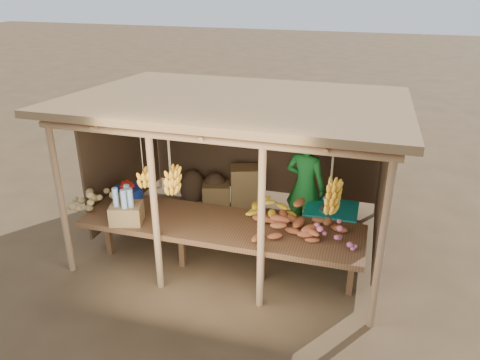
# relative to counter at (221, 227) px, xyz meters

# --- Properties ---
(ground) EXTENTS (60.00, 60.00, 0.00)m
(ground) POSITION_rel_counter_xyz_m (-0.00, 0.95, -0.74)
(ground) COLOR brown
(ground) RESTS_ON ground
(stall_structure) EXTENTS (4.70, 3.50, 2.43)m
(stall_structure) POSITION_rel_counter_xyz_m (0.05, 0.90, 1.17)
(stall_structure) COLOR tan
(stall_structure) RESTS_ON ground
(counter) EXTENTS (3.90, 1.05, 0.80)m
(counter) POSITION_rel_counter_xyz_m (0.00, 0.00, 0.00)
(counter) COLOR brown
(counter) RESTS_ON ground
(potato_heap) EXTENTS (1.20, 0.87, 0.37)m
(potato_heap) POSITION_rel_counter_xyz_m (-1.82, -0.07, 0.25)
(potato_heap) COLOR tan
(potato_heap) RESTS_ON counter
(sweet_potato_heap) EXTENTS (1.17, 0.73, 0.36)m
(sweet_potato_heap) POSITION_rel_counter_xyz_m (1.05, -0.01, 0.24)
(sweet_potato_heap) COLOR #A15029
(sweet_potato_heap) RESTS_ON counter
(onion_heap) EXTENTS (0.79, 0.49, 0.35)m
(onion_heap) POSITION_rel_counter_xyz_m (1.47, -0.02, 0.24)
(onion_heap) COLOR #CB6380
(onion_heap) RESTS_ON counter
(banana_pile) EXTENTS (0.65, 0.43, 0.35)m
(banana_pile) POSITION_rel_counter_xyz_m (0.60, 0.42, 0.24)
(banana_pile) COLOR yellow
(banana_pile) RESTS_ON counter
(tomato_basin) EXTENTS (0.45, 0.45, 0.23)m
(tomato_basin) POSITION_rel_counter_xyz_m (-1.63, 0.41, 0.16)
(tomato_basin) COLOR navy
(tomato_basin) RESTS_ON counter
(bottle_box) EXTENTS (0.50, 0.44, 0.54)m
(bottle_box) POSITION_rel_counter_xyz_m (-1.25, -0.32, 0.27)
(bottle_box) COLOR olive
(bottle_box) RESTS_ON counter
(vendor) EXTENTS (0.73, 0.57, 1.78)m
(vendor) POSITION_rel_counter_xyz_m (0.95, 1.34, 0.15)
(vendor) COLOR #1B7A2B
(vendor) RESTS_ON ground
(tarp_crate) EXTENTS (0.79, 0.68, 0.93)m
(tarp_crate) POSITION_rel_counter_xyz_m (1.40, 1.07, -0.36)
(tarp_crate) COLOR brown
(tarp_crate) RESTS_ON ground
(carton_stack) EXTENTS (1.13, 0.52, 0.79)m
(carton_stack) POSITION_rel_counter_xyz_m (-0.41, 2.02, -0.39)
(carton_stack) COLOR olive
(carton_stack) RESTS_ON ground
(burlap_sacks) EXTENTS (0.95, 0.50, 0.67)m
(burlap_sacks) POSITION_rel_counter_xyz_m (-1.06, 2.15, -0.45)
(burlap_sacks) COLOR #4D3823
(burlap_sacks) RESTS_ON ground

